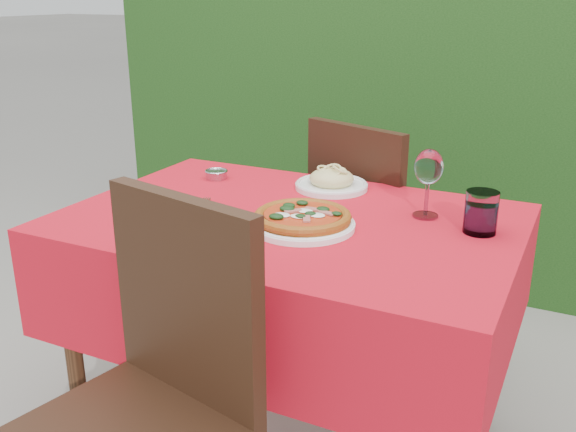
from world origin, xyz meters
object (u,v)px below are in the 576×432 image
at_px(pizza_plate, 303,219).
at_px(steel_ramekin, 216,175).
at_px(water_glass, 481,214).
at_px(wine_glass, 429,170).
at_px(pasta_plate, 331,181).
at_px(fork, 201,209).
at_px(chair_far, 370,227).
at_px(chair_near, 153,386).

distance_m(pizza_plate, steel_ramekin, 0.56).
distance_m(water_glass, wine_glass, 0.19).
xyz_separation_m(pasta_plate, water_glass, (0.50, -0.20, 0.03)).
relative_size(wine_glass, fork, 1.00).
height_order(pasta_plate, wine_glass, wine_glass).
bearing_deg(steel_ramekin, fork, -65.76).
height_order(chair_far, wine_glass, wine_glass).
height_order(chair_near, steel_ramekin, chair_near).
distance_m(pizza_plate, wine_glass, 0.38).
bearing_deg(chair_far, water_glass, 153.51).
bearing_deg(chair_far, chair_near, 106.38).
relative_size(chair_far, fork, 4.70).
height_order(chair_near, water_glass, chair_near).
distance_m(chair_near, water_glass, 0.93).
bearing_deg(water_glass, chair_near, -127.23).
relative_size(chair_near, fork, 4.86).
xyz_separation_m(fork, steel_ramekin, (-0.14, 0.30, 0.01)).
relative_size(chair_near, chair_far, 1.03).
height_order(pizza_plate, pasta_plate, pasta_plate).
distance_m(pizza_plate, water_glass, 0.47).
height_order(chair_near, pizza_plate, chair_near).
relative_size(pasta_plate, water_glass, 2.06).
xyz_separation_m(chair_far, steel_ramekin, (-0.44, -0.35, 0.23)).
height_order(chair_near, chair_far, chair_near).
distance_m(wine_glass, steel_ramekin, 0.75).
relative_size(pizza_plate, steel_ramekin, 4.79).
xyz_separation_m(wine_glass, fork, (-0.60, -0.23, -0.13)).
bearing_deg(water_glass, chair_far, 133.48).
xyz_separation_m(chair_near, fork, (-0.22, 0.54, 0.21)).
distance_m(chair_near, chair_far, 1.20).
height_order(pizza_plate, water_glass, water_glass).
bearing_deg(pizza_plate, steel_ramekin, 146.70).
xyz_separation_m(pasta_plate, fork, (-0.26, -0.37, -0.02)).
bearing_deg(wine_glass, water_glass, -20.95).
relative_size(pasta_plate, wine_glass, 1.19).
bearing_deg(chair_near, wine_glass, 76.90).
height_order(water_glass, wine_glass, wine_glass).
relative_size(water_glass, steel_ramekin, 1.60).
bearing_deg(pasta_plate, water_glass, -21.40).
distance_m(pizza_plate, fork, 0.33).
relative_size(chair_near, pizza_plate, 2.79).
bearing_deg(fork, water_glass, -10.20).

